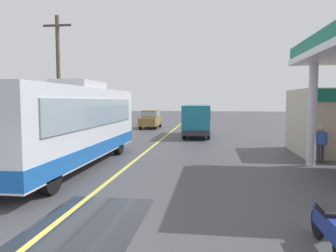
# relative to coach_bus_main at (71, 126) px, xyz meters

# --- Properties ---
(ground) EXTENTS (120.00, 120.00, 0.00)m
(ground) POSITION_rel_coach_bus_main_xyz_m (2.35, 12.23, -1.72)
(ground) COLOR #424247
(lane_divider_stripe) EXTENTS (0.16, 50.00, 0.01)m
(lane_divider_stripe) POSITION_rel_coach_bus_main_xyz_m (2.35, 7.23, -1.72)
(lane_divider_stripe) COLOR #D8CC4C
(lane_divider_stripe) RESTS_ON ground
(wet_puddle_patch) EXTENTS (2.43, 3.76, 0.01)m
(wet_puddle_patch) POSITION_rel_coach_bus_main_xyz_m (3.07, -5.85, -1.72)
(wet_puddle_patch) COLOR #26282D
(wet_puddle_patch) RESTS_ON ground
(coach_bus_main) EXTENTS (2.60, 11.04, 3.69)m
(coach_bus_main) POSITION_rel_coach_bus_main_xyz_m (0.00, 0.00, 0.00)
(coach_bus_main) COLOR silver
(coach_bus_main) RESTS_ON ground
(minibus_opposing_lane) EXTENTS (2.04, 6.13, 2.44)m
(minibus_opposing_lane) POSITION_rel_coach_bus_main_xyz_m (4.84, 12.37, -0.25)
(minibus_opposing_lane) COLOR teal
(minibus_opposing_lane) RESTS_ON ground
(motorcycle_parked_forecourt) EXTENTS (0.55, 1.80, 0.92)m
(motorcycle_parked_forecourt) POSITION_rel_coach_bus_main_xyz_m (8.04, -6.60, -1.28)
(motorcycle_parked_forecourt) COLOR black
(motorcycle_parked_forecourt) RESTS_ON ground
(pedestrian_near_pump) EXTENTS (0.55, 0.22, 1.66)m
(pedestrian_near_pump) POSITION_rel_coach_bus_main_xyz_m (10.82, 2.43, -0.79)
(pedestrian_near_pump) COLOR #33333F
(pedestrian_near_pump) RESTS_ON ground
(car_trailing_behind_bus) EXTENTS (1.70, 4.20, 1.82)m
(car_trailing_behind_bus) POSITION_rel_coach_bus_main_xyz_m (-0.19, 19.24, -0.71)
(car_trailing_behind_bus) COLOR olive
(car_trailing_behind_bus) RESTS_ON ground
(utility_pole_roadside) EXTENTS (1.80, 0.24, 8.03)m
(utility_pole_roadside) POSITION_rel_coach_bus_main_xyz_m (-3.59, 6.28, 2.48)
(utility_pole_roadside) COLOR brown
(utility_pole_roadside) RESTS_ON ground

